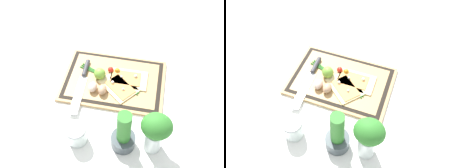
% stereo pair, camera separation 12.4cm
% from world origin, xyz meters
% --- Properties ---
extents(ground_plane, '(6.00, 6.00, 0.00)m').
position_xyz_m(ground_plane, '(0.00, 0.00, 0.00)').
color(ground_plane, white).
extents(cutting_board, '(0.49, 0.34, 0.02)m').
position_xyz_m(cutting_board, '(0.00, 0.00, 0.01)').
color(cutting_board, tan).
rests_on(cutting_board, ground_plane).
extents(pizza_slice_near, '(0.18, 0.12, 0.02)m').
position_xyz_m(pizza_slice_near, '(-0.07, -0.01, 0.02)').
color(pizza_slice_near, beige).
rests_on(pizza_slice_near, cutting_board).
extents(pizza_slice_far, '(0.21, 0.20, 0.02)m').
position_xyz_m(pizza_slice_far, '(-0.03, 0.04, 0.02)').
color(pizza_slice_far, beige).
rests_on(pizza_slice_far, cutting_board).
extents(knife, '(0.05, 0.32, 0.02)m').
position_xyz_m(knife, '(0.15, 0.02, 0.03)').
color(knife, silver).
rests_on(knife, cutting_board).
extents(egg_brown, '(0.04, 0.06, 0.04)m').
position_xyz_m(egg_brown, '(0.04, 0.09, 0.04)').
color(egg_brown, tan).
rests_on(egg_brown, cutting_board).
extents(egg_pink, '(0.04, 0.06, 0.04)m').
position_xyz_m(egg_pink, '(0.09, 0.08, 0.04)').
color(egg_pink, beige).
rests_on(egg_pink, cutting_board).
extents(lime, '(0.06, 0.06, 0.06)m').
position_xyz_m(lime, '(0.07, 0.00, 0.05)').
color(lime, '#70A838').
rests_on(lime, cutting_board).
extents(cherry_tomato_red, '(0.03, 0.03, 0.03)m').
position_xyz_m(cherry_tomato_red, '(0.02, -0.05, 0.03)').
color(cherry_tomato_red, red).
rests_on(cherry_tomato_red, cutting_board).
extents(cherry_tomato_yellow, '(0.03, 0.03, 0.03)m').
position_xyz_m(cherry_tomato_yellow, '(-0.01, -0.05, 0.03)').
color(cherry_tomato_yellow, orange).
rests_on(cherry_tomato_yellow, cutting_board).
extents(scallion_bunch, '(0.32, 0.15, 0.01)m').
position_xyz_m(scallion_bunch, '(0.02, 0.00, 0.02)').
color(scallion_bunch, '#2D7528').
rests_on(scallion_bunch, cutting_board).
extents(herb_pot, '(0.10, 0.10, 0.22)m').
position_xyz_m(herb_pot, '(-0.10, 0.32, 0.08)').
color(herb_pot, '#3D474C').
rests_on(herb_pot, ground_plane).
extents(sauce_jar, '(0.08, 0.08, 0.09)m').
position_xyz_m(sauce_jar, '(0.09, 0.33, 0.04)').
color(sauce_jar, silver).
rests_on(sauce_jar, ground_plane).
extents(herb_glass, '(0.12, 0.10, 0.22)m').
position_xyz_m(herb_glass, '(-0.22, 0.30, 0.13)').
color(herb_glass, silver).
rests_on(herb_glass, ground_plane).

